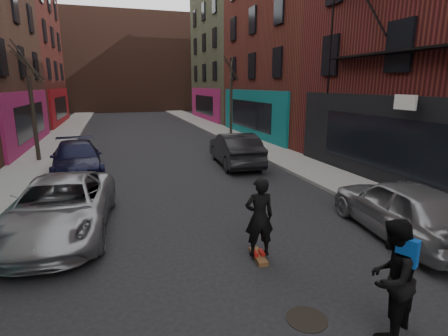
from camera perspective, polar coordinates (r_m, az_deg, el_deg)
sidewalk_left at (r=32.00m, az=-24.35°, el=5.41°), size 2.50×84.00×0.13m
sidewalk_right at (r=32.92m, az=-2.12°, el=6.78°), size 2.50×84.00×0.13m
buildings_right at (r=24.02m, az=26.40°, el=22.02°), size 12.00×56.00×16.00m
building_far at (r=57.67m, az=-15.66°, el=16.06°), size 40.00×10.00×14.00m
tree_left_far at (r=19.91m, az=-28.99°, el=10.37°), size 2.00×2.00×6.50m
tree_right_far at (r=26.95m, az=1.18°, el=12.70°), size 2.00×2.00×6.80m
parked_left_far at (r=10.23m, az=-25.16°, el=-5.72°), size 2.86×5.50×1.48m
parked_left_end at (r=16.49m, az=-22.90°, el=1.37°), size 2.53×5.19×1.46m
parked_right_far at (r=10.22m, az=27.09°, el=-5.76°), size 2.41×4.73×1.54m
parked_right_end at (r=17.17m, az=1.85°, el=3.10°), size 2.04×4.95×1.59m
skateboard at (r=8.27m, az=5.62°, el=-14.18°), size 0.29×0.82×0.10m
skateboarder at (r=7.87m, az=5.78°, el=-7.97°), size 0.70×0.50×1.82m
pedestrian at (r=6.23m, az=25.64°, el=-15.84°), size 1.15×1.06×1.91m
manhole at (r=6.59m, az=13.33°, el=-22.87°), size 0.84×0.84×0.01m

